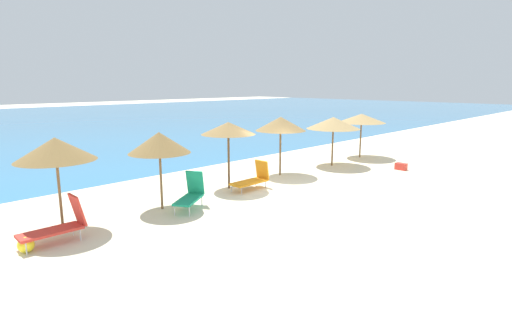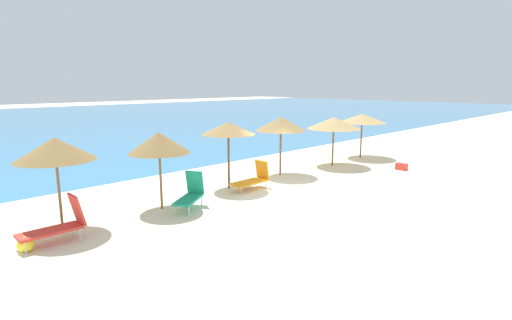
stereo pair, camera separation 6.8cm
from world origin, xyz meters
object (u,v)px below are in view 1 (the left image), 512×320
Objects in this scene: lounge_chair_0 at (253,179)px; beach_ball at (26,245)px; beach_umbrella_4 at (333,123)px; lounge_chair_1 at (59,224)px; beach_umbrella_0 at (55,149)px; beach_umbrella_1 at (159,143)px; beach_umbrella_2 at (228,128)px; lounge_chair_2 at (191,194)px; cooler_box at (401,166)px; beach_umbrella_5 at (362,118)px; beach_umbrella_3 at (281,124)px.

beach_ball is at bearing 91.29° from lounge_chair_0.
lounge_chair_1 is (-13.38, -0.69, -1.67)m from beach_umbrella_4.
beach_umbrella_0 reaches higher than beach_umbrella_1.
beach_umbrella_2 is 3.39m from lounge_chair_2.
lounge_chair_1 is (-6.73, -1.00, -1.90)m from beach_umbrella_2.
beach_umbrella_0 is 15.01m from cooler_box.
beach_umbrella_5 is 4.06m from cooler_box.
beach_umbrella_5 is (16.09, 0.14, -0.15)m from beach_umbrella_0.
lounge_chair_0 is (-2.58, -0.86, -1.91)m from beach_umbrella_3.
beach_ball is at bearing -144.66° from beach_umbrella_0.
beach_umbrella_0 is 5.11× the size of cooler_box.
beach_umbrella_2 is (3.31, 0.41, 0.17)m from beach_umbrella_1.
beach_umbrella_3 is 1.73× the size of lounge_chair_2.
lounge_chair_1 is at bearing 5.14° from beach_ball.
beach_umbrella_5 reaches higher than cooler_box.
beach_umbrella_1 is 1.58× the size of lounge_chair_0.
beach_umbrella_0 reaches higher than beach_umbrella_5.
beach_umbrella_5 is at bearing 63.83° from cooler_box.
lounge_chair_0 is (3.90, -0.34, -1.79)m from beach_umbrella_1.
beach_ball is 0.75× the size of cooler_box.
lounge_chair_0 is 1.06× the size of lounge_chair_2.
beach_umbrella_4 is at bearing 0.59° from beach_umbrella_1.
lounge_chair_0 is at bearing -175.95° from beach_umbrella_5.
lounge_chair_2 is at bearing -175.27° from beach_umbrella_4.
lounge_chair_2 is at bearing -175.50° from beach_umbrella_5.
lounge_chair_0 is at bearing -51.96° from beach_umbrella_2.
lounge_chair_2 is 3.89× the size of beach_ball.
lounge_chair_0 is at bearing -175.83° from beach_umbrella_4.
beach_umbrella_3 is 3.52m from beach_umbrella_4.
beach_umbrella_2 is (6.40, 0.25, 0.04)m from beach_umbrella_0.
beach_umbrella_4 is 3.86m from cooler_box.
beach_umbrella_3 is 6.74× the size of beach_ball.
beach_ball is (-7.56, -1.07, -2.19)m from beach_umbrella_2.
cooler_box is (15.70, -2.19, -0.03)m from beach_ball.
beach_umbrella_2 is 1.00× the size of beach_umbrella_3.
beach_umbrella_4 reaches higher than beach_umbrella_5.
beach_umbrella_4 is 3.04m from beach_umbrella_5.
beach_umbrella_1 is at bearing 166.02° from cooler_box.
beach_umbrella_3 is (3.16, 0.11, -0.05)m from beach_umbrella_2.
beach_umbrella_4 is at bearing -86.78° from lounge_chair_0.
beach_umbrella_5 is (6.52, -0.22, -0.14)m from beach_umbrella_3.
beach_umbrella_0 is 4.29m from lounge_chair_2.
beach_umbrella_3 is at bearing 4.59° from beach_umbrella_1.
cooler_box is at bearing -7.95° from beach_ball.
beach_umbrella_2 is 6.67m from beach_umbrella_4.
lounge_chair_2 is (0.69, -0.66, -1.71)m from beach_umbrella_1.
beach_umbrella_1 is at bearing -3.03° from beach_umbrella_0.
beach_umbrella_2 reaches higher than lounge_chair_0.
lounge_chair_0 is at bearing -87.71° from lounge_chair_1.
beach_umbrella_2 is 2.18m from lounge_chair_0.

